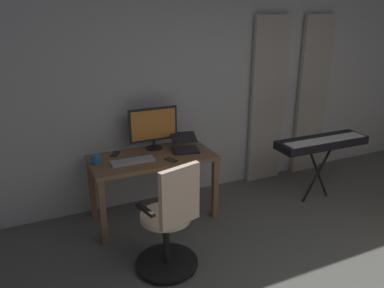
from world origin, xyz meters
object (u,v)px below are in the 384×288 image
Objects in this scene: cell_phone_face_up at (171,160)px; office_chair at (170,223)px; mug_coffee at (96,159)px; computer_keyboard at (133,161)px; laptop at (185,145)px; piano_keyboard at (322,143)px; computer_monitor at (153,126)px; computer_mouse at (96,157)px; cell_phone_by_monitor at (115,154)px; desk at (152,165)px.

office_chair is at bearing 46.73° from cell_phone_face_up.
office_chair is at bearing 113.72° from mug_coffee.
computer_keyboard is 1.18× the size of laptop.
cell_phone_face_up is 1.80m from piano_keyboard.
mug_coffee is at bearing 98.74° from office_chair.
mug_coffee is (0.67, 0.18, -0.21)m from computer_monitor.
computer_mouse is 0.22m from cell_phone_by_monitor.
laptop reaches higher than cell_phone_by_monitor.
computer_mouse reaches higher than desk.
computer_monitor is at bearing -138.52° from computer_keyboard.
office_chair is 0.83m from cell_phone_face_up.
computer_keyboard is at bearing 21.49° from laptop.
laptop reaches higher than piano_keyboard.
laptop is 3.71× the size of computer_mouse.
computer_monitor reaches higher than piano_keyboard.
mug_coffee is 2.54m from piano_keyboard.
piano_keyboard is at bearing 169.95° from mug_coffee.
cell_phone_by_monitor is at bearing -2.60° from laptop.
laptop is at bearing 45.16° from office_chair.
office_chair is 1.18m from cell_phone_by_monitor.
laptop reaches higher than computer_keyboard.
desk is at bearing 15.29° from laptop.
computer_monitor is 0.50m from computer_keyboard.
piano_keyboard is (-1.83, 0.63, -0.27)m from computer_monitor.
computer_keyboard is 0.39m from cell_phone_face_up.
mug_coffee is (0.23, 0.19, 0.05)m from cell_phone_by_monitor.
computer_keyboard is 3.05× the size of cell_phone_face_up.
office_chair reaches higher than laptop.
computer_monitor is at bearing -176.89° from computer_mouse.
mug_coffee is at bearing -16.96° from computer_keyboard.
office_chair is 2.36× the size of computer_keyboard.
office_chair reaches higher than mug_coffee.
cell_phone_face_up is at bearing -6.21° from piano_keyboard.
cell_phone_by_monitor is (0.73, -0.19, -0.05)m from laptop.
cell_phone_by_monitor is at bearing -69.58° from computer_keyboard.
mug_coffee is 0.11× the size of piano_keyboard.
computer_mouse is at bearing 2.81° from laptop.
desk is at bearing 175.29° from cell_phone_by_monitor.
cell_phone_face_up is 0.63m from cell_phone_by_monitor.
laptop reaches higher than mug_coffee.
mug_coffee is (0.42, -0.95, 0.30)m from office_chair.
piano_keyboard is (-2.50, 0.44, -0.06)m from mug_coffee.
cell_phone_face_up is at bearing 53.28° from laptop.
cell_phone_by_monitor is 0.13× the size of piano_keyboard.
office_chair is 2.15m from piano_keyboard.
computer_keyboard reaches higher than desk.
cell_phone_face_up is at bearing 52.94° from office_chair.
computer_keyboard is (0.07, -0.84, 0.26)m from office_chair.
computer_keyboard is at bearing 41.48° from computer_monitor.
cell_phone_face_up is (-0.04, 0.40, -0.26)m from computer_monitor.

